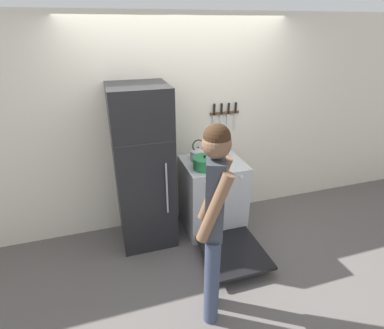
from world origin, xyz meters
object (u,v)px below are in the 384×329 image
(stove_range, at_px, (213,197))
(utensil_jar, at_px, (223,150))
(person, at_px, (214,219))
(dutch_oven_pot, at_px, (205,163))
(tea_kettle, at_px, (198,153))
(refrigerator, at_px, (143,169))

(stove_range, xyz_separation_m, utensil_jar, (0.18, 0.18, 0.53))
(person, bearing_deg, dutch_oven_pot, 5.24)
(person, bearing_deg, tea_kettle, 7.67)
(refrigerator, height_order, person, refrigerator)
(refrigerator, relative_size, tea_kettle, 7.23)
(person, bearing_deg, utensil_jar, -4.48)
(stove_range, xyz_separation_m, dutch_oven_pot, (-0.16, -0.09, 0.53))
(refrigerator, bearing_deg, tea_kettle, 9.18)
(stove_range, bearing_deg, refrigerator, 176.07)
(refrigerator, relative_size, dutch_oven_pot, 5.91)
(person, bearing_deg, stove_range, -0.62)
(stove_range, xyz_separation_m, person, (-0.47, -1.19, 0.58))
(stove_range, distance_m, dutch_oven_pot, 0.56)
(tea_kettle, distance_m, utensil_jar, 0.33)
(refrigerator, relative_size, stove_range, 1.35)
(refrigerator, relative_size, person, 1.04)
(refrigerator, height_order, dutch_oven_pot, refrigerator)
(refrigerator, bearing_deg, person, -73.66)
(dutch_oven_pot, bearing_deg, tea_kettle, 87.26)
(tea_kettle, relative_size, utensil_jar, 0.93)
(utensil_jar, bearing_deg, person, -115.52)
(stove_range, distance_m, tea_kettle, 0.58)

